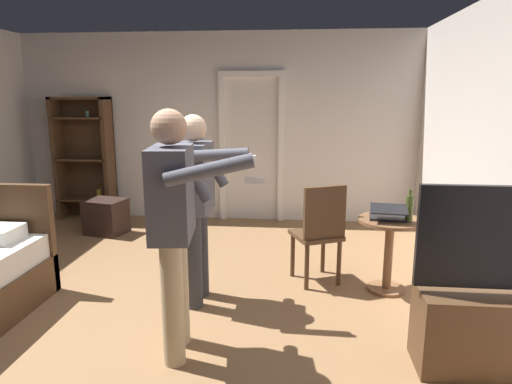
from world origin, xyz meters
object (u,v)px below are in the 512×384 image
person_blue_shirt (174,216)px  laptop (388,215)px  bottle_on_table (409,208)px  suitcase_dark (106,216)px  bookshelf (85,154)px  person_striped_shirt (196,197)px  wooden_chair (320,230)px  tv_flatscreen (500,318)px  side_table (389,243)px

person_blue_shirt → laptop: bearing=35.5°
bottle_on_table → suitcase_dark: bearing=156.3°
bookshelf → person_striped_shirt: (2.25, -2.58, 0.00)m
wooden_chair → person_blue_shirt: (-1.04, -1.31, 0.47)m
laptop → bottle_on_table: size_ratio=1.22×
bookshelf → person_blue_shirt: bearing=-56.1°
tv_flatscreen → person_blue_shirt: 2.26m
side_table → person_striped_shirt: bearing=-167.3°
tv_flatscreen → suitcase_dark: tv_flatscreen is taller
bookshelf → person_striped_shirt: bearing=-48.9°
bookshelf → tv_flatscreen: size_ratio=1.40×
bookshelf → bottle_on_table: 4.70m
side_table → person_striped_shirt: (-1.72, -0.39, 0.49)m
tv_flatscreen → bottle_on_table: (-0.35, 1.13, 0.45)m
bookshelf → side_table: bookshelf is taller
laptop → suitcase_dark: size_ratio=0.75×
bottle_on_table → person_striped_shirt: bearing=-170.6°
bookshelf → person_striped_shirt: 3.42m
tv_flatscreen → laptop: size_ratio=3.47×
person_striped_shirt → suitcase_dark: person_striped_shirt is taller
person_striped_shirt → side_table: bearing=12.7°
wooden_chair → side_table: bearing=-8.9°
wooden_chair → bottle_on_table: bearing=-13.0°
side_table → person_blue_shirt: (-1.68, -1.21, 0.55)m
laptop → person_blue_shirt: person_blue_shirt is taller
bookshelf → tv_flatscreen: 5.64m
side_table → tv_flatscreen: bearing=-67.8°
bookshelf → side_table: (3.97, -2.19, -0.49)m
person_blue_shirt → person_striped_shirt: size_ratio=1.04×
tv_flatscreen → person_striped_shirt: size_ratio=0.77×
laptop → person_blue_shirt: size_ratio=0.21×
bookshelf → wooden_chair: bookshelf is taller
wooden_chair → person_striped_shirt: bearing=-155.8°
wooden_chair → suitcase_dark: bearing=153.5°
bookshelf → suitcase_dark: size_ratio=3.66×
bottle_on_table → person_striped_shirt: 1.89m
person_striped_shirt → bookshelf: bearing=131.1°
tv_flatscreen → wooden_chair: 1.74m
person_striped_shirt → wooden_chair: bearing=24.2°
side_table → laptop: bearing=-129.5°
side_table → person_striped_shirt: person_striped_shirt is taller
tv_flatscreen → person_blue_shirt: size_ratio=0.73×
bookshelf → laptop: bookshelf is taller
tv_flatscreen → side_table: bearing=112.2°
bookshelf → bottle_on_table: (4.11, -2.27, -0.13)m
bottle_on_table → person_blue_shirt: (-1.82, -1.13, 0.19)m
tv_flatscreen → bottle_on_table: bearing=107.4°
bookshelf → wooden_chair: size_ratio=1.80×
bottle_on_table → tv_flatscreen: bearing=-72.6°
bookshelf → laptop: bearing=-29.6°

